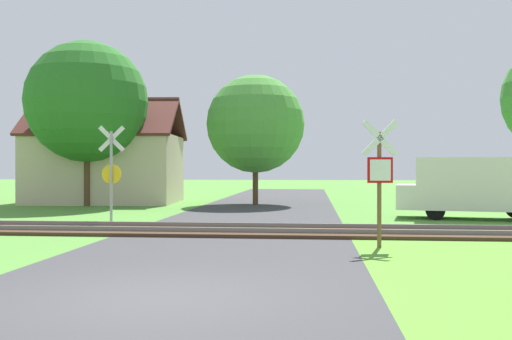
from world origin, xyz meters
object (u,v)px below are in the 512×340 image
house (107,166)px  tree_center (255,124)px  tree_left (87,102)px  mail_truck (471,185)px  crossing_sign_far (111,169)px  stop_sign_near (380,175)px

house → tree_center: tree_center is taller
tree_left → tree_center: size_ratio=1.22×
tree_left → mail_truck: (16.72, -5.44, -3.85)m
tree_left → mail_truck: size_ratio=1.56×
tree_left → mail_truck: tree_left is taller
tree_center → mail_truck: bearing=-41.0°
crossing_sign_far → tree_left: 10.14m
crossing_sign_far → tree_left: tree_left is taller
house → stop_sign_near: bearing=-55.9°
house → mail_truck: 18.60m
house → tree_left: (0.01, -2.67, 3.13)m
tree_center → house: bearing=175.9°
tree_center → mail_truck: tree_center is taller
tree_center → mail_truck: 11.82m
stop_sign_near → mail_truck: 8.99m
stop_sign_near → crossing_sign_far: (-8.19, 4.81, 0.13)m
crossing_sign_far → tree_left: (-4.33, 8.57, 3.26)m
crossing_sign_far → stop_sign_near: bearing=-38.3°
stop_sign_near → tree_left: size_ratio=0.37×
stop_sign_near → mail_truck: bearing=-127.7°
tree_left → crossing_sign_far: bearing=-63.2°
stop_sign_near → mail_truck: stop_sign_near is taller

